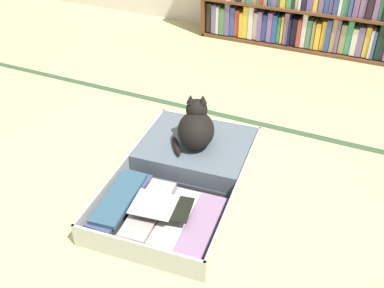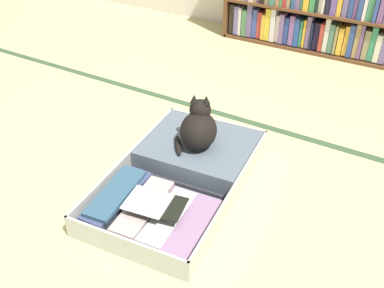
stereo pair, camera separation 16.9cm
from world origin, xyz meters
name	(u,v)px [view 2 (the right image)]	position (x,y,z in m)	size (l,w,h in m)	color
ground_plane	(129,207)	(0.00, 0.00, 0.00)	(10.00, 10.00, 0.00)	tan
tatami_border	(222,114)	(0.00, 0.97, 0.00)	(4.80, 0.05, 0.00)	#354D31
open_suitcase	(184,170)	(0.12, 0.31, 0.05)	(0.67, 1.04, 0.12)	#B6B5AD
black_cat	(199,128)	(0.11, 0.46, 0.22)	(0.27, 0.28, 0.27)	black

